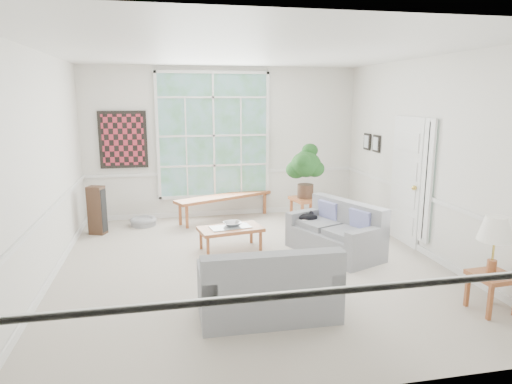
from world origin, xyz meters
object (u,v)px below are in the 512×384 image
loveseat_right (335,229)px  side_table (491,292)px  loveseat_front (268,280)px  end_table (306,211)px  coffee_table (231,239)px

loveseat_right → side_table: 2.45m
loveseat_right → loveseat_front: size_ratio=0.98×
end_table → loveseat_front: bearing=-114.3°
coffee_table → end_table: size_ratio=1.85×
coffee_table → end_table: bearing=25.0°
loveseat_front → end_table: 3.78m
loveseat_front → side_table: size_ratio=3.39×
loveseat_front → side_table: bearing=-8.7°
coffee_table → end_table: (1.63, 1.15, 0.08)m
loveseat_front → coffee_table: (-0.08, 2.29, -0.23)m
end_table → side_table: size_ratio=1.20×
loveseat_right → end_table: size_ratio=2.78×
end_table → side_table: end_table is taller
side_table → loveseat_front: bearing=170.5°
loveseat_right → loveseat_front: (-1.47, -1.79, 0.01)m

